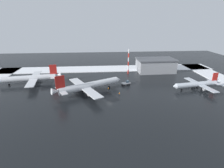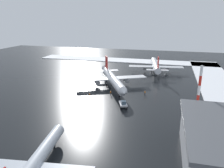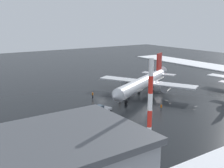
{
  "view_description": "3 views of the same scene",
  "coord_description": "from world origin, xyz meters",
  "px_view_note": "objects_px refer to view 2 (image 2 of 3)",
  "views": [
    {
      "loc": [
        4.93,
        70.66,
        32.79
      ],
      "look_at": [
        -1.26,
        -3.81,
        5.4
      ],
      "focal_mm": 28.0,
      "sensor_mm": 36.0,
      "label": 1
    },
    {
      "loc": [
        -73.48,
        -29.75,
        27.82
      ],
      "look_at": [
        -0.41,
        -9.84,
        4.51
      ],
      "focal_mm": 35.0,
      "sensor_mm": 36.0,
      "label": 2
    },
    {
      "loc": [
        -41.78,
        -67.97,
        21.36
      ],
      "look_at": [
        2.51,
        -1.71,
        2.9
      ],
      "focal_mm": 45.0,
      "sensor_mm": 36.0,
      "label": 3
    }
  ],
  "objects_px": {
    "ground_crew_near_tug": "(145,93)",
    "antenna_mast": "(198,95)",
    "airplane_parked_starboard": "(36,161)",
    "pushback_tug": "(123,104)",
    "ground_crew_by_nose_gear": "(111,93)",
    "airplane_parked_portside": "(156,65)",
    "cargo_hangar": "(223,147)",
    "airplane_far_rear": "(113,79)",
    "ground_crew_mid_apron": "(90,95)"
  },
  "relations": [
    {
      "from": "pushback_tug",
      "to": "ground_crew_mid_apron",
      "type": "relative_size",
      "value": 2.97
    },
    {
      "from": "antenna_mast",
      "to": "cargo_hangar",
      "type": "height_order",
      "value": "antenna_mast"
    },
    {
      "from": "airplane_parked_portside",
      "to": "airplane_parked_starboard",
      "type": "bearing_deg",
      "value": 161.44
    },
    {
      "from": "pushback_tug",
      "to": "cargo_hangar",
      "type": "distance_m",
      "value": 34.09
    },
    {
      "from": "ground_crew_by_nose_gear",
      "to": "ground_crew_mid_apron",
      "type": "bearing_deg",
      "value": -136.73
    },
    {
      "from": "pushback_tug",
      "to": "ground_crew_near_tug",
      "type": "bearing_deg",
      "value": 138.22
    },
    {
      "from": "antenna_mast",
      "to": "pushback_tug",
      "type": "bearing_deg",
      "value": 77.82
    },
    {
      "from": "ground_crew_near_tug",
      "to": "ground_crew_by_nose_gear",
      "type": "xyz_separation_m",
      "value": [
        -3.34,
        12.3,
        0.0
      ]
    },
    {
      "from": "airplane_parked_portside",
      "to": "ground_crew_near_tug",
      "type": "bearing_deg",
      "value": 170.04
    },
    {
      "from": "pushback_tug",
      "to": "ground_crew_near_tug",
      "type": "relative_size",
      "value": 2.97
    },
    {
      "from": "airplane_far_rear",
      "to": "airplane_parked_portside",
      "type": "distance_m",
      "value": 35.39
    },
    {
      "from": "airplane_far_rear",
      "to": "antenna_mast",
      "type": "xyz_separation_m",
      "value": [
        -24.24,
        -30.25,
        4.44
      ]
    },
    {
      "from": "ground_crew_near_tug",
      "to": "cargo_hangar",
      "type": "distance_m",
      "value": 41.74
    },
    {
      "from": "airplane_parked_starboard",
      "to": "pushback_tug",
      "type": "distance_m",
      "value": 35.59
    },
    {
      "from": "airplane_far_rear",
      "to": "airplane_parked_starboard",
      "type": "distance_m",
      "value": 54.1
    },
    {
      "from": "airplane_far_rear",
      "to": "ground_crew_by_nose_gear",
      "type": "relative_size",
      "value": 19.34
    },
    {
      "from": "pushback_tug",
      "to": "ground_crew_by_nose_gear",
      "type": "relative_size",
      "value": 2.97
    },
    {
      "from": "pushback_tug",
      "to": "ground_crew_by_nose_gear",
      "type": "bearing_deg",
      "value": -165.22
    },
    {
      "from": "ground_crew_near_tug",
      "to": "antenna_mast",
      "type": "height_order",
      "value": "antenna_mast"
    },
    {
      "from": "airplane_parked_starboard",
      "to": "antenna_mast",
      "type": "distance_m",
      "value": 42.77
    },
    {
      "from": "airplane_far_rear",
      "to": "ground_crew_by_nose_gear",
      "type": "bearing_deg",
      "value": -16.81
    },
    {
      "from": "airplane_parked_portside",
      "to": "cargo_hangar",
      "type": "bearing_deg",
      "value": -175.18
    },
    {
      "from": "antenna_mast",
      "to": "cargo_hangar",
      "type": "bearing_deg",
      "value": -171.26
    },
    {
      "from": "ground_crew_mid_apron",
      "to": "cargo_hangar",
      "type": "distance_m",
      "value": 47.91
    },
    {
      "from": "cargo_hangar",
      "to": "airplane_parked_portside",
      "type": "bearing_deg",
      "value": 12.54
    },
    {
      "from": "airplane_far_rear",
      "to": "pushback_tug",
      "type": "bearing_deg",
      "value": -3.41
    },
    {
      "from": "airplane_parked_portside",
      "to": "ground_crew_mid_apron",
      "type": "bearing_deg",
      "value": 148.17
    },
    {
      "from": "airplane_far_rear",
      "to": "ground_crew_by_nose_gear",
      "type": "height_order",
      "value": "airplane_far_rear"
    },
    {
      "from": "airplane_parked_portside",
      "to": "ground_crew_near_tug",
      "type": "xyz_separation_m",
      "value": [
        -38.35,
        0.76,
        -2.34
      ]
    },
    {
      "from": "airplane_parked_starboard",
      "to": "airplane_far_rear",
      "type": "bearing_deg",
      "value": -8.19
    },
    {
      "from": "ground_crew_near_tug",
      "to": "ground_crew_by_nose_gear",
      "type": "bearing_deg",
      "value": 148.68
    },
    {
      "from": "airplane_parked_portside",
      "to": "ground_crew_by_nose_gear",
      "type": "distance_m",
      "value": 43.75
    },
    {
      "from": "airplane_parked_portside",
      "to": "cargo_hangar",
      "type": "distance_m",
      "value": 77.52
    },
    {
      "from": "airplane_parked_portside",
      "to": "ground_crew_by_nose_gear",
      "type": "xyz_separation_m",
      "value": [
        -41.69,
        13.06,
        -2.34
      ]
    },
    {
      "from": "airplane_parked_starboard",
      "to": "cargo_hangar",
      "type": "xyz_separation_m",
      "value": [
        10.87,
        -33.07,
        1.82
      ]
    },
    {
      "from": "cargo_hangar",
      "to": "ground_crew_near_tug",
      "type": "bearing_deg",
      "value": 26.15
    },
    {
      "from": "airplane_parked_starboard",
      "to": "ground_crew_by_nose_gear",
      "type": "relative_size",
      "value": 15.59
    },
    {
      "from": "airplane_parked_starboard",
      "to": "antenna_mast",
      "type": "xyz_separation_m",
      "value": [
        29.85,
        -30.15,
        5.33
      ]
    },
    {
      "from": "airplane_far_rear",
      "to": "cargo_hangar",
      "type": "bearing_deg",
      "value": 9.95
    },
    {
      "from": "ground_crew_mid_apron",
      "to": "ground_crew_near_tug",
      "type": "distance_m",
      "value": 20.48
    },
    {
      "from": "ground_crew_mid_apron",
      "to": "ground_crew_by_nose_gear",
      "type": "relative_size",
      "value": 1.0
    },
    {
      "from": "cargo_hangar",
      "to": "airplane_far_rear",
      "type": "bearing_deg",
      "value": 36.4
    },
    {
      "from": "airplane_parked_starboard",
      "to": "ground_crew_near_tug",
      "type": "distance_m",
      "value": 49.89
    },
    {
      "from": "airplane_far_rear",
      "to": "airplane_parked_portside",
      "type": "xyz_separation_m",
      "value": [
        32.11,
        -14.88,
        -0.2
      ]
    },
    {
      "from": "pushback_tug",
      "to": "antenna_mast",
      "type": "relative_size",
      "value": 0.32
    },
    {
      "from": "airplane_parked_portside",
      "to": "pushback_tug",
      "type": "relative_size",
      "value": 6.64
    },
    {
      "from": "airplane_far_rear",
      "to": "ground_crew_by_nose_gear",
      "type": "distance_m",
      "value": 10.08
    },
    {
      "from": "pushback_tug",
      "to": "ground_crew_near_tug",
      "type": "height_order",
      "value": "pushback_tug"
    },
    {
      "from": "ground_crew_mid_apron",
      "to": "antenna_mast",
      "type": "distance_m",
      "value": 37.1
    },
    {
      "from": "airplane_parked_starboard",
      "to": "ground_crew_near_tug",
      "type": "bearing_deg",
      "value": -24.63
    }
  ]
}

